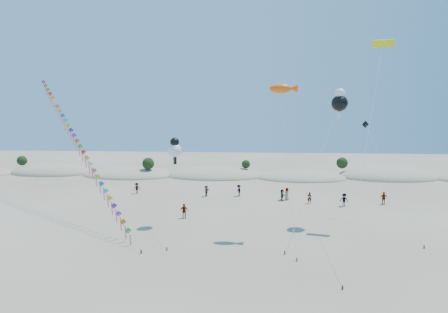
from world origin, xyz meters
TOP-DOWN VIEW (x-y plane):
  - ground at (0.00, 0.00)m, footprint 160.00×160.00m
  - dune_ridge at (1.06, 45.14)m, footprint 145.30×11.49m
  - kite_train at (-13.97, 19.57)m, footprint 20.81×22.00m
  - fish_kite at (9.91, 14.63)m, footprint 2.79×8.12m
  - cartoon_kite_low at (-1.65, 16.71)m, footprint 1.51×8.82m
  - cartoon_kite_high at (16.43, 18.67)m, footprint 7.71×11.07m
  - parafoil_kite at (20.64, 18.44)m, footprint 8.66×17.01m
  - dark_kite at (21.20, 18.70)m, footprint 2.89×11.78m
  - beachgoers at (7.65, 27.17)m, footprint 35.95×12.48m

SIDE VIEW (x-z plane):
  - ground at x=0.00m, z-range 0.00..0.00m
  - dune_ridge at x=1.06m, z-range -2.67..2.90m
  - beachgoers at x=7.65m, z-range -0.04..1.70m
  - dark_kite at x=21.20m, z-range 1.85..13.23m
  - cartoon_kite_low at x=-1.65m, z-range 3.62..13.33m
  - kite_train at x=-13.97m, z-range 0.04..17.61m
  - cartoon_kite_high at x=16.43m, z-range 6.09..21.17m
  - fish_kite at x=9.91m, z-range 7.15..22.52m
  - parafoil_kite at x=20.64m, z-range 9.24..29.45m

